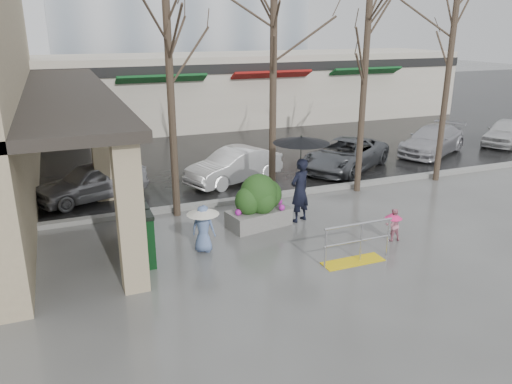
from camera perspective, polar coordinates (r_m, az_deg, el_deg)
ground at (r=13.08m, az=3.33°, el=-6.74°), size 120.00×120.00×0.00m
street_asphalt at (r=33.54m, az=-12.95°, el=8.48°), size 120.00×36.00×0.01m
curb at (r=16.49m, az=-2.56°, el=-1.00°), size 120.00×0.30×0.15m
canopy_slab at (r=18.79m, az=-21.26°, el=11.33°), size 2.80×18.00×0.25m
pillar_front at (r=10.94m, az=-14.19°, el=-2.54°), size 0.55×0.55×3.50m
pillar_back at (r=17.16m, az=-17.35°, el=4.78°), size 0.55×0.55×3.50m
storefront_row at (r=29.73m, az=-8.04°, el=11.45°), size 34.00×6.74×4.00m
handrail at (r=12.60m, az=11.35°, el=-6.26°), size 1.90×0.50×1.03m
tree_west at (r=14.62m, az=-10.02°, el=16.32°), size 3.20×3.20×6.80m
tree_midwest at (r=15.61m, az=2.03°, el=17.24°), size 3.20×3.20×7.00m
tree_mideast at (r=17.22m, az=12.51°, el=15.71°), size 3.20×3.20×6.50m
tree_east at (r=19.38m, az=21.62°, el=16.71°), size 3.20×3.20×7.20m
woman at (r=14.54m, az=5.10°, el=2.69°), size 1.65×1.65×2.61m
child_pink at (r=13.99m, az=15.39°, el=-3.38°), size 0.48×0.47×0.91m
child_blue at (r=12.83m, az=-6.05°, el=-3.60°), size 0.84×0.84×1.25m
planter at (r=14.38m, az=0.32°, el=-1.09°), size 1.94×1.22×1.57m
news_boxes at (r=13.15m, az=-13.44°, el=-3.90°), size 0.58×2.43×1.35m
car_a at (r=17.56m, az=-18.27°, el=1.20°), size 3.98×2.66×1.26m
car_b at (r=18.54m, az=-2.51°, el=3.02°), size 4.05×2.62×1.26m
car_c at (r=20.51m, az=10.20°, el=4.26°), size 4.96×4.16×1.26m
car_d at (r=24.11m, az=19.53°, el=5.60°), size 4.67×3.57×1.26m
car_e at (r=27.39m, az=26.63°, el=6.14°), size 3.95×3.10×1.26m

